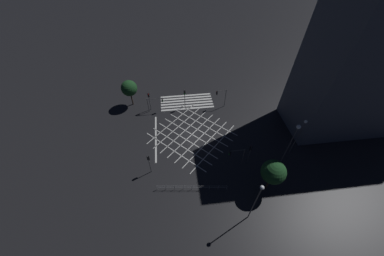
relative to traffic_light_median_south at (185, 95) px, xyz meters
name	(u,v)px	position (x,y,z in m)	size (l,w,h in m)	color
ground_plane	(192,134)	(-0.53, 8.01, -3.14)	(200.00, 200.00, 0.00)	black
road_markings	(187,116)	(-0.17, 2.88, -3.14)	(17.03, 20.76, 0.01)	silver
traffic_light_median_south	(185,95)	(0.00, 0.00, 0.00)	(0.36, 0.39, 4.41)	#424244
traffic_light_se_cross	(149,98)	(7.24, -0.03, -0.04)	(0.36, 0.39, 4.36)	#424244
traffic_light_sw_main	(221,95)	(-7.35, 0.67, 0.00)	(2.17, 0.36, 4.30)	#424244
traffic_light_nw_cross	(250,151)	(-8.87, 15.42, -0.07)	(0.36, 0.39, 4.32)	#424244
traffic_light_se_main	(156,101)	(5.83, 0.51, -0.61)	(3.24, 0.36, 3.40)	#424244
traffic_light_nw_main	(236,154)	(-6.53, 15.68, -0.12)	(2.55, 0.36, 4.11)	#424244
traffic_light_ne_cross	(149,161)	(7.00, 15.22, -0.20)	(0.36, 0.39, 4.12)	#424244
street_lamp_east	(294,135)	(-14.46, 16.19, 3.82)	(0.63, 0.63, 9.05)	#424244
street_lamp_west	(257,197)	(-6.40, 24.30, 2.84)	(0.50, 0.50, 8.64)	#424244
street_lamp_far	(301,131)	(-17.02, 14.21, 2.35)	(0.51, 0.51, 7.77)	#424244
street_tree_near	(129,88)	(11.12, -2.29, 1.08)	(3.26, 3.26, 5.87)	#38281C
street_tree_far	(273,172)	(-10.44, 20.29, 1.28)	(3.46, 3.46, 6.17)	#38281C
pedestrian_railing	(192,187)	(0.82, 19.21, -2.47)	(10.52, 1.31, 1.05)	gray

